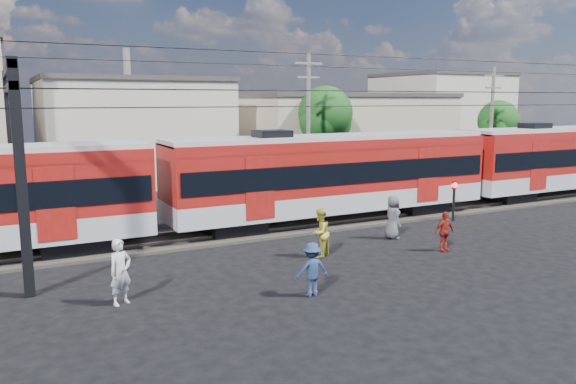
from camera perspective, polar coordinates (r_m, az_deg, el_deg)
name	(u,v)px	position (r m, az deg, el deg)	size (l,w,h in m)	color
ground	(373,280)	(18.67, 8.62, -8.86)	(120.00, 120.00, 0.00)	black
track_bed	(268,229)	(25.31, -2.06, -3.75)	(70.00, 3.40, 0.12)	#2D2823
rail_near	(275,230)	(24.63, -1.31, -3.83)	(70.00, 0.12, 0.12)	#59544C
rail_far	(261,223)	(25.95, -2.77, -3.16)	(70.00, 0.12, 0.12)	#59544C
commuter_train	(337,172)	(26.63, 5.03, 2.00)	(50.30, 3.08, 4.17)	black
catenary	(53,118)	(22.39, -22.74, 6.94)	(70.00, 9.30, 7.52)	black
building_midwest	(130,130)	(42.22, -15.77, 6.11)	(12.24, 12.24, 7.30)	#B8B0A1
building_mideast	(340,133)	(45.55, 5.29, 6.00)	(16.32, 10.20, 6.30)	tan
building_east	(439,117)	(57.23, 15.10, 7.41)	(10.20, 10.20, 8.30)	#B8B0A1
utility_pole_mid	(308,121)	(33.65, 2.07, 7.21)	(1.80, 0.24, 8.50)	slate
utility_pole_east	(491,122)	(41.64, 19.94, 6.72)	(1.80, 0.24, 8.00)	slate
tree_near	(327,117)	(37.93, 3.99, 7.63)	(3.82, 3.64, 6.72)	#382619
tree_far	(499,123)	(46.82, 20.64, 6.56)	(3.36, 3.12, 5.76)	#382619
pedestrian_a	(120,272)	(16.83, -16.66, -7.77)	(0.70, 0.46, 1.92)	silver
pedestrian_b	(320,233)	(20.91, 3.27, -4.16)	(0.89, 0.70, 1.84)	gold
pedestrian_c	(312,269)	(16.84, 2.43, -7.87)	(1.06, 0.61, 1.64)	navy
pedestrian_d	(444,232)	(22.48, 15.58, -3.89)	(0.92, 0.38, 1.56)	maroon
pedestrian_e	(393,217)	(24.00, 10.59, -2.53)	(0.90, 0.59, 1.85)	#525257
car_silver	(512,172)	(42.61, 21.83, 1.88)	(1.76, 4.38, 1.49)	silver
car_white	(557,169)	(45.99, 25.66, 2.14)	(1.58, 4.54, 1.50)	silver
crossing_signal	(454,194)	(28.04, 16.51, -0.17)	(0.28, 0.28, 1.94)	black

